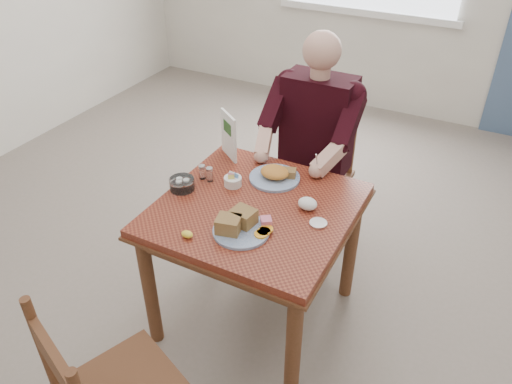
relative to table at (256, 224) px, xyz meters
The scene contains 13 objects.
floor 0.64m from the table, ahead, with size 6.00×6.00×0.00m, color slate.
lemon_wedge 0.40m from the table, 114.22° to the right, with size 0.06×0.04×0.03m, color yellow.
napkin 0.28m from the table, 21.82° to the left, with size 0.09×0.08×0.06m, color white.
metal_dish 0.34m from the table, ahead, with size 0.08×0.08×0.01m, color silver.
table is the anchor object (origin of this frame).
chair_far 0.81m from the table, 90.00° to the left, with size 0.42×0.42×0.95m.
diner 0.73m from the table, 90.00° to the left, with size 0.53×0.56×1.39m.
near_plate 0.25m from the table, 82.54° to the right, with size 0.28×0.28×0.09m.
far_plate 0.29m from the table, 93.86° to the left, with size 0.33×0.33×0.07m.
caddy 0.25m from the table, 150.72° to the left, with size 0.09×0.09×0.07m.
shakers 0.38m from the table, 165.61° to the left, with size 0.08×0.04×0.08m.
creamer 0.42m from the table, behind, with size 0.14×0.14×0.06m.
menu 0.55m from the table, 134.92° to the left, with size 0.15×0.11×0.26m.
Camera 1 is at (0.90, -1.71, 2.15)m, focal length 35.00 mm.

